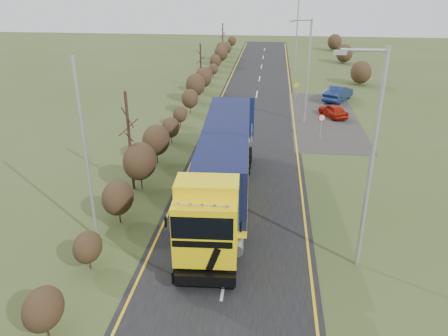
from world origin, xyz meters
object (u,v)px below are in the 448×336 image
car_blue_sedan (338,93)px  streetlight_near (369,155)px  lorry (224,164)px  speed_sign (321,122)px  car_red_hatchback (333,111)px

car_blue_sedan → streetlight_near: size_ratio=0.49×
lorry → speed_sign: (6.40, 11.53, -1.04)m
car_blue_sedan → streetlight_near: streetlight_near is taller
streetlight_near → speed_sign: bearing=90.3°
car_blue_sedan → streetlight_near: bearing=112.5°
car_blue_sedan → speed_sign: speed_sign is taller
car_red_hatchback → lorry: bearing=41.7°
streetlight_near → speed_sign: size_ratio=4.59×
car_blue_sedan → speed_sign: bearing=104.8°
car_blue_sedan → streetlight_near: (-2.83, -28.67, 4.54)m
car_red_hatchback → streetlight_near: (-1.65, -22.80, 4.71)m
car_blue_sedan → speed_sign: size_ratio=2.23×
car_red_hatchback → streetlight_near: streetlight_near is taller
car_red_hatchback → streetlight_near: 23.34m
speed_sign → streetlight_near: bearing=-89.7°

